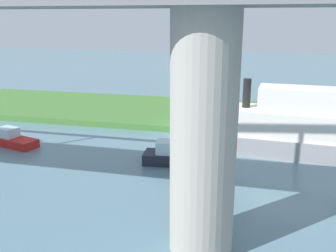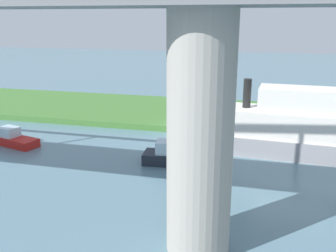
# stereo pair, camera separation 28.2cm
# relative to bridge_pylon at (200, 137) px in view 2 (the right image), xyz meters

# --- Properties ---
(ground_plane) EXTENTS (160.00, 160.00, 0.00)m
(ground_plane) POSITION_rel_bridge_pylon_xyz_m (3.81, -15.59, -4.73)
(ground_plane) COLOR slate
(grassy_bank) EXTENTS (80.00, 12.00, 0.50)m
(grassy_bank) POSITION_rel_bridge_pylon_xyz_m (3.81, -21.59, -4.48)
(grassy_bank) COLOR #427533
(grassy_bank) RESTS_ON ground
(bridge_pylon) EXTENTS (2.54, 2.54, 9.45)m
(bridge_pylon) POSITION_rel_bridge_pylon_xyz_m (0.00, 0.00, 0.00)
(bridge_pylon) COLOR #9E998E
(bridge_pylon) RESTS_ON ground
(person_on_bank) EXTENTS (0.47, 0.47, 1.39)m
(person_on_bank) POSITION_rel_bridge_pylon_xyz_m (1.15, -16.58, -3.52)
(person_on_bank) COLOR #2D334C
(person_on_bank) RESTS_ON grassy_bank
(mooring_post) EXTENTS (0.20, 0.20, 0.87)m
(mooring_post) POSITION_rel_bridge_pylon_xyz_m (-2.27, -17.39, -3.79)
(mooring_post) COLOR brown
(mooring_post) RESTS_ON grassy_bank
(motorboat_red) EXTENTS (10.15, 3.92, 5.09)m
(motorboat_red) POSITION_rel_bridge_pylon_xyz_m (-3.40, -12.66, -2.84)
(motorboat_red) COLOR #99999E
(motorboat_red) RESTS_ON ground
(houseboat_blue) EXTENTS (4.13, 2.36, 1.30)m
(houseboat_blue) POSITION_rel_bridge_pylon_xyz_m (15.61, -9.61, -4.26)
(houseboat_blue) COLOR red
(houseboat_blue) RESTS_ON ground
(riverboat_paddlewheel) EXTENTS (4.68, 2.02, 1.52)m
(riverboat_paddlewheel) POSITION_rel_bridge_pylon_xyz_m (2.99, -8.90, -4.18)
(riverboat_paddlewheel) COLOR #1E232D
(riverboat_paddlewheel) RESTS_ON ground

